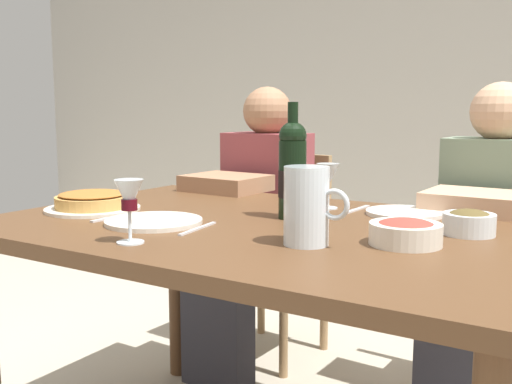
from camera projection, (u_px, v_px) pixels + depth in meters
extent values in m
cube|color=#B2ADA3|center=(482.00, 56.00, 3.75)|extent=(8.00, 0.10, 2.80)
cube|color=brown|center=(267.00, 231.00, 1.62)|extent=(1.50, 1.00, 0.04)
cylinder|color=brown|center=(177.00, 287.00, 2.38)|extent=(0.07, 0.07, 0.72)
cylinder|color=black|center=(292.00, 180.00, 1.68)|extent=(0.08, 0.08, 0.22)
sphere|color=black|center=(293.00, 136.00, 1.66)|extent=(0.08, 0.08, 0.08)
cylinder|color=black|center=(293.00, 117.00, 1.65)|extent=(0.03, 0.03, 0.08)
cylinder|color=black|center=(292.00, 184.00, 1.68)|extent=(0.08, 0.08, 0.08)
cylinder|color=silver|center=(306.00, 206.00, 1.35)|extent=(0.10, 0.10, 0.18)
cylinder|color=silver|center=(306.00, 220.00, 1.36)|extent=(0.10, 0.10, 0.11)
torus|color=silver|center=(335.00, 205.00, 1.31)|extent=(0.07, 0.01, 0.07)
cylinder|color=silver|center=(93.00, 209.00, 1.82)|extent=(0.29, 0.29, 0.01)
cylinder|color=#C18E47|center=(93.00, 202.00, 1.82)|extent=(0.22, 0.22, 0.03)
ellipsoid|color=#9E6028|center=(92.00, 194.00, 1.81)|extent=(0.20, 0.20, 0.02)
cylinder|color=silver|center=(405.00, 234.00, 1.36)|extent=(0.17, 0.17, 0.05)
ellipsoid|color=#B2382D|center=(406.00, 226.00, 1.36)|extent=(0.14, 0.14, 0.04)
cylinder|color=silver|center=(469.00, 224.00, 1.47)|extent=(0.13, 0.13, 0.05)
ellipsoid|color=brown|center=(469.00, 217.00, 1.47)|extent=(0.10, 0.10, 0.04)
cylinder|color=silver|center=(130.00, 242.00, 1.38)|extent=(0.06, 0.06, 0.00)
cylinder|color=silver|center=(130.00, 227.00, 1.37)|extent=(0.01, 0.01, 0.07)
cone|color=silver|center=(129.00, 196.00, 1.36)|extent=(0.07, 0.07, 0.07)
cylinder|color=#470A14|center=(129.00, 205.00, 1.37)|extent=(0.04, 0.04, 0.03)
cylinder|color=silver|center=(327.00, 208.00, 1.86)|extent=(0.06, 0.06, 0.00)
cylinder|color=silver|center=(327.00, 197.00, 1.85)|extent=(0.01, 0.01, 0.07)
cone|color=silver|center=(328.00, 175.00, 1.84)|extent=(0.07, 0.07, 0.07)
cylinder|color=silver|center=(154.00, 221.00, 1.61)|extent=(0.26, 0.26, 0.01)
cylinder|color=white|center=(405.00, 213.00, 1.75)|extent=(0.23, 0.23, 0.01)
cube|color=silver|center=(114.00, 217.00, 1.69)|extent=(0.03, 0.16, 0.00)
cube|color=silver|center=(198.00, 229.00, 1.53)|extent=(0.03, 0.18, 0.00)
cube|color=silver|center=(457.00, 219.00, 1.67)|extent=(0.02, 0.18, 0.00)
cube|color=silver|center=(357.00, 209.00, 1.83)|extent=(0.02, 0.16, 0.00)
cube|color=#9E7A51|center=(272.00, 251.00, 2.56)|extent=(0.42, 0.42, 0.02)
cube|color=#9E7A51|center=(294.00, 198.00, 2.68)|extent=(0.36, 0.05, 0.40)
cylinder|color=#9E7A51|center=(217.00, 307.00, 2.55)|extent=(0.04, 0.04, 0.45)
cylinder|color=#9E7A51|center=(284.00, 323.00, 2.36)|extent=(0.04, 0.04, 0.45)
cylinder|color=#9E7A51|center=(261.00, 287.00, 2.83)|extent=(0.04, 0.04, 0.45)
cylinder|color=#9E7A51|center=(324.00, 300.00, 2.63)|extent=(0.04, 0.04, 0.45)
cube|color=#8E3D42|center=(267.00, 193.00, 2.49)|extent=(0.35, 0.22, 0.50)
sphere|color=#9E7051|center=(267.00, 111.00, 2.44)|extent=(0.20, 0.20, 0.20)
cube|color=#33333D|center=(240.00, 260.00, 2.37)|extent=(0.32, 0.39, 0.14)
cube|color=#33333D|center=(218.00, 336.00, 2.29)|extent=(0.28, 0.13, 0.40)
cube|color=#9E7051|center=(226.00, 183.00, 2.25)|extent=(0.30, 0.25, 0.06)
cube|color=#9E7A51|center=(493.00, 282.00, 2.11)|extent=(0.41, 0.41, 0.02)
cube|color=#9E7A51|center=(507.00, 216.00, 2.23)|extent=(0.36, 0.04, 0.40)
cylinder|color=#9E7A51|center=(428.00, 350.00, 2.10)|extent=(0.04, 0.04, 0.45)
cylinder|color=#9E7A51|center=(455.00, 321.00, 2.38)|extent=(0.04, 0.04, 0.45)
cube|color=gray|center=(495.00, 211.00, 2.04)|extent=(0.35, 0.21, 0.50)
sphere|color=tan|center=(501.00, 112.00, 1.99)|extent=(0.20, 0.20, 0.20)
cube|color=#33333D|center=(478.00, 296.00, 1.92)|extent=(0.32, 0.39, 0.14)
cube|color=tan|center=(476.00, 202.00, 1.80)|extent=(0.30, 0.25, 0.06)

